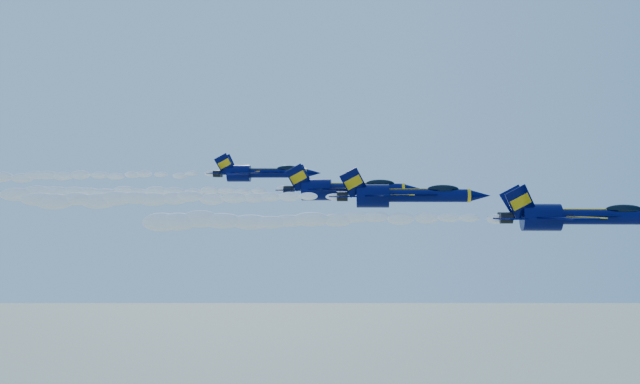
# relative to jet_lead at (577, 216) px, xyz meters

# --- Properties ---
(jet_lead) EXTENTS (18.26, 14.98, 6.79)m
(jet_lead) POSITION_rel_jet_lead_xyz_m (0.00, 0.00, 0.00)
(jet_lead) COLOR #020637
(smoke_trail_jet_lead) EXTENTS (37.56, 2.03, 1.83)m
(smoke_trail_jet_lead) POSITION_rel_jet_lead_xyz_m (-26.58, 0.00, -0.41)
(smoke_trail_jet_lead) COLOR white
(jet_second) EXTENTS (17.50, 14.36, 6.50)m
(jet_second) POSITION_rel_jet_lead_xyz_m (-17.45, 7.22, 2.18)
(jet_second) COLOR #020637
(smoke_trail_jet_second) EXTENTS (37.56, 1.95, 1.76)m
(smoke_trail_jet_second) POSITION_rel_jet_lead_xyz_m (-43.71, 7.22, 1.77)
(smoke_trail_jet_second) COLOR white
(jet_third) EXTENTS (18.10, 14.85, 6.73)m
(jet_third) POSITION_rel_jet_lead_xyz_m (-24.64, 17.77, 2.97)
(jet_third) COLOR #020637
(smoke_trail_jet_third) EXTENTS (37.56, 2.02, 1.81)m
(smoke_trail_jet_third) POSITION_rel_jet_lead_xyz_m (-51.15, 17.77, 2.55)
(smoke_trail_jet_third) COLOR white
(jet_fourth) EXTENTS (15.29, 12.54, 5.68)m
(jet_fourth) POSITION_rel_jet_lead_xyz_m (-36.81, 25.20, 5.32)
(jet_fourth) COLOR #020637
(smoke_trail_jet_fourth) EXTENTS (37.56, 1.70, 1.53)m
(smoke_trail_jet_fourth) POSITION_rel_jet_lead_xyz_m (-62.13, 25.20, 4.93)
(smoke_trail_jet_fourth) COLOR white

